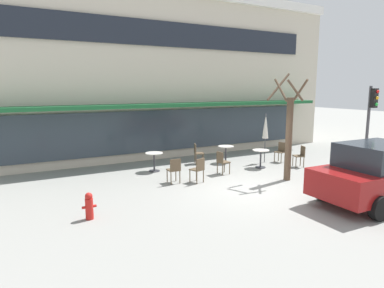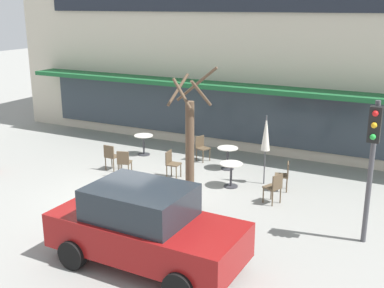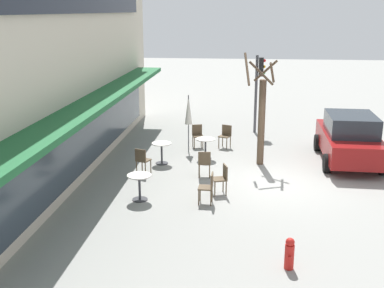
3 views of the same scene
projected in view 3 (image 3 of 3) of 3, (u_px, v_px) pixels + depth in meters
ground_plane at (273, 182)px, 15.21m from camera, size 80.00×80.00×0.00m
cafe_table_near_wall at (162, 150)px, 16.92m from camera, size 0.70×0.70×0.76m
cafe_table_streetside at (139, 183)px, 13.65m from camera, size 0.70×0.70×0.76m
cafe_table_by_tree at (205, 145)px, 17.48m from camera, size 0.70×0.70×0.76m
patio_umbrella_green_folded at (188, 110)px, 18.05m from camera, size 0.28×0.28×2.20m
cafe_chair_0 at (204, 162)px, 15.53m from camera, size 0.42×0.42×0.89m
cafe_chair_1 at (222, 177)px, 14.11m from camera, size 0.50×0.50×0.89m
cafe_chair_2 at (197, 134)px, 19.00m from camera, size 0.49×0.49×0.89m
cafe_chair_3 at (142, 159)px, 15.81m from camera, size 0.51×0.51×0.89m
cafe_chair_4 at (208, 186)px, 13.40m from camera, size 0.41×0.41×0.89m
cafe_chair_5 at (226, 135)px, 18.93m from camera, size 0.52×0.52×0.89m
parked_sedan at (349, 138)px, 17.00m from camera, size 4.24×2.10×1.76m
street_tree at (261, 116)px, 16.56m from camera, size 1.17×1.17×3.85m
traffic_light_pole at (259, 81)px, 20.81m from camera, size 0.26×0.44×3.40m
fire_hydrant at (289, 253)px, 10.04m from camera, size 0.36×0.20×0.71m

